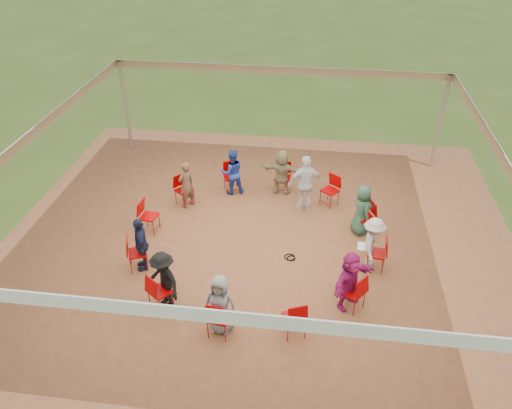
# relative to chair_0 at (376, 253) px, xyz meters

# --- Properties ---
(ground) EXTENTS (80.00, 80.00, 0.00)m
(ground) POSITION_rel_chair_0_xyz_m (-2.86, 0.38, -0.45)
(ground) COLOR #314716
(ground) RESTS_ON ground
(dirt_patch) EXTENTS (13.00, 13.00, 0.00)m
(dirt_patch) POSITION_rel_chair_0_xyz_m (-2.86, 0.38, -0.44)
(dirt_patch) COLOR brown
(dirt_patch) RESTS_ON ground
(tent) EXTENTS (10.33, 10.33, 3.00)m
(tent) POSITION_rel_chair_0_xyz_m (-2.86, 0.38, 1.92)
(tent) COLOR #B2B2B7
(tent) RESTS_ON ground
(chair_0) EXTENTS (0.49, 0.47, 0.90)m
(chair_0) POSITION_rel_chair_0_xyz_m (0.00, 0.00, 0.00)
(chair_0) COLOR #A10000
(chair_0) RESTS_ON ground
(chair_1) EXTENTS (0.57, 0.56, 0.90)m
(chair_1) POSITION_rel_chair_0_xyz_m (-0.19, 1.48, 0.00)
(chair_1) COLOR #A10000
(chair_1) RESTS_ON ground
(chair_2) EXTENTS (0.60, 0.60, 0.90)m
(chair_2) POSITION_rel_chair_0_xyz_m (-1.10, 2.67, 0.00)
(chair_2) COLOR #A10000
(chair_2) RESTS_ON ground
(chair_3) EXTENTS (0.47, 0.49, 0.90)m
(chair_3) POSITION_rel_chair_0_xyz_m (-2.48, 3.24, 0.00)
(chair_3) COLOR #A10000
(chair_3) RESTS_ON ground
(chair_4) EXTENTS (0.56, 0.57, 0.90)m
(chair_4) POSITION_rel_chair_0_xyz_m (-3.96, 3.05, 0.00)
(chair_4) COLOR #A10000
(chair_4) RESTS_ON ground
(chair_5) EXTENTS (0.60, 0.60, 0.90)m
(chair_5) POSITION_rel_chair_0_xyz_m (-5.14, 2.14, 0.00)
(chair_5) COLOR #A10000
(chair_5) RESTS_ON ground
(chair_6) EXTENTS (0.49, 0.47, 0.90)m
(chair_6) POSITION_rel_chair_0_xyz_m (-5.72, 0.76, 0.00)
(chair_6) COLOR #A10000
(chair_6) RESTS_ON ground
(chair_7) EXTENTS (0.57, 0.56, 0.90)m
(chair_7) POSITION_rel_chair_0_xyz_m (-5.53, -0.72, 0.00)
(chair_7) COLOR #A10000
(chair_7) RESTS_ON ground
(chair_8) EXTENTS (0.60, 0.60, 0.90)m
(chair_8) POSITION_rel_chair_0_xyz_m (-4.62, -1.90, 0.00)
(chair_8) COLOR #A10000
(chair_8) RESTS_ON ground
(chair_9) EXTENTS (0.47, 0.49, 0.90)m
(chair_9) POSITION_rel_chair_0_xyz_m (-3.24, -2.48, 0.00)
(chair_9) COLOR #A10000
(chair_9) RESTS_ON ground
(chair_10) EXTENTS (0.56, 0.57, 0.90)m
(chair_10) POSITION_rel_chair_0_xyz_m (-1.76, -2.28, 0.00)
(chair_10) COLOR #A10000
(chair_10) RESTS_ON ground
(chair_11) EXTENTS (0.60, 0.60, 0.90)m
(chair_11) POSITION_rel_chair_0_xyz_m (-0.57, -1.38, 0.00)
(chair_11) COLOR #A10000
(chair_11) RESTS_ON ground
(person_seated_0) EXTENTS (0.56, 0.94, 1.38)m
(person_seated_0) POSITION_rel_chair_0_xyz_m (-0.12, 0.02, 0.25)
(person_seated_0) COLOR #A69E92
(person_seated_0) RESTS_ON ground
(person_seated_1) EXTENTS (0.60, 0.77, 1.38)m
(person_seated_1) POSITION_rel_chair_0_xyz_m (-0.30, 1.43, 0.25)
(person_seated_1) COLOR #2A4E39
(person_seated_1) RESTS_ON ground
(person_seated_2) EXTENTS (1.33, 0.64, 1.38)m
(person_seated_2) POSITION_rel_chair_0_xyz_m (-2.49, 3.12, 0.25)
(person_seated_2) COLOR #8F875D
(person_seated_2) RESTS_ON ground
(person_seated_3) EXTENTS (0.77, 0.61, 1.38)m
(person_seated_3) POSITION_rel_chair_0_xyz_m (-3.91, 2.94, 0.25)
(person_seated_3) COLOR navy
(person_seated_3) RESTS_ON ground
(person_seated_4) EXTENTS (0.57, 0.60, 1.38)m
(person_seated_4) POSITION_rel_chair_0_xyz_m (-5.05, 2.07, 0.25)
(person_seated_4) COLOR brown
(person_seated_4) RESTS_ON ground
(person_seated_5) EXTENTS (0.69, 0.90, 1.38)m
(person_seated_5) POSITION_rel_chair_0_xyz_m (-5.41, -0.67, 0.25)
(person_seated_5) COLOR #171C39
(person_seated_5) RESTS_ON ground
(person_seated_6) EXTENTS (0.97, 0.89, 1.38)m
(person_seated_6) POSITION_rel_chair_0_xyz_m (-4.55, -1.81, 0.25)
(person_seated_6) COLOR black
(person_seated_6) RESTS_ON ground
(person_seated_7) EXTENTS (0.72, 0.46, 1.38)m
(person_seated_7) POSITION_rel_chair_0_xyz_m (-3.23, -2.36, 0.25)
(person_seated_7) COLOR slate
(person_seated_7) RESTS_ON ground
(person_seated_8) EXTENTS (1.16, 1.30, 1.38)m
(person_seated_8) POSITION_rel_chair_0_xyz_m (-0.67, -1.30, 0.25)
(person_seated_8) COLOR #96155B
(person_seated_8) RESTS_ON ground
(standing_person) EXTENTS (1.08, 0.76, 1.67)m
(standing_person) POSITION_rel_chair_0_xyz_m (-1.78, 2.29, 0.39)
(standing_person) COLOR silver
(standing_person) RESTS_ON ground
(cable_coil) EXTENTS (0.35, 0.35, 0.03)m
(cable_coil) POSITION_rel_chair_0_xyz_m (-2.00, 0.12, -0.43)
(cable_coil) COLOR black
(cable_coil) RESTS_ON ground
(laptop) EXTENTS (0.30, 0.35, 0.22)m
(laptop) POSITION_rel_chair_0_xyz_m (-0.28, 0.04, 0.20)
(laptop) COLOR #B7B7BC
(laptop) RESTS_ON ground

